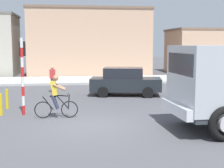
% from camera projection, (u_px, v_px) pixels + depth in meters
% --- Properties ---
extents(ground_plane, '(120.00, 120.00, 0.00)m').
position_uv_depth(ground_plane, '(90.00, 126.00, 11.77)').
color(ground_plane, '#4C4C51').
extents(sidewalk_far, '(80.00, 5.00, 0.16)m').
position_uv_depth(sidewalk_far, '(78.00, 80.00, 25.83)').
color(sidewalk_far, '#ADADA8').
rests_on(sidewalk_far, ground).
extents(cyclist, '(1.73, 0.50, 1.72)m').
position_uv_depth(cyclist, '(56.00, 97.00, 12.90)').
color(cyclist, black).
rests_on(cyclist, ground).
extents(traffic_light_pole, '(0.24, 0.43, 3.20)m').
position_uv_depth(traffic_light_pole, '(22.00, 65.00, 13.39)').
color(traffic_light_pole, red).
rests_on(traffic_light_pole, ground).
extents(car_red_near, '(4.26, 2.47, 1.60)m').
position_uv_depth(car_red_near, '(125.00, 81.00, 18.63)').
color(car_red_near, '#1E2328').
rests_on(car_red_near, ground).
extents(pedestrian_near_kerb, '(0.34, 0.22, 1.62)m').
position_uv_depth(pedestrian_near_kerb, '(53.00, 79.00, 19.72)').
color(pedestrian_near_kerb, '#2D334C').
rests_on(pedestrian_near_kerb, ground).
extents(bollard_near, '(0.14, 0.14, 0.90)m').
position_uv_depth(bollard_near, '(1.00, 105.00, 13.46)').
color(bollard_near, gold).
rests_on(bollard_near, ground).
extents(bollard_far, '(0.14, 0.14, 0.90)m').
position_uv_depth(bollard_far, '(7.00, 99.00, 14.83)').
color(bollard_far, gold).
rests_on(bollard_far, ground).
extents(building_mid_block, '(11.30, 7.98, 6.22)m').
position_uv_depth(building_mid_block, '(88.00, 42.00, 31.97)').
color(building_mid_block, tan).
rests_on(building_mid_block, ground).
extents(building_corner_right, '(9.74, 5.67, 4.45)m').
position_uv_depth(building_corner_right, '(217.00, 51.00, 33.24)').
color(building_corner_right, tan).
rests_on(building_corner_right, ground).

